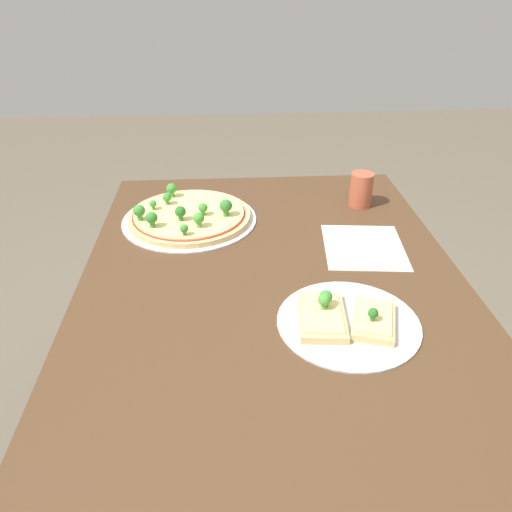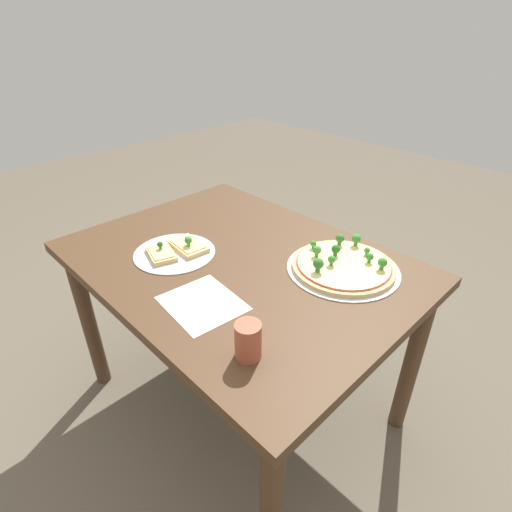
% 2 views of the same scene
% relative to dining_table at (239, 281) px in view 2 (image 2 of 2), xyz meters
% --- Properties ---
extents(ground_plane, '(8.00, 8.00, 0.00)m').
position_rel_dining_table_xyz_m(ground_plane, '(0.00, 0.00, -0.62)').
color(ground_plane, brown).
extents(dining_table, '(1.17, 0.87, 0.71)m').
position_rel_dining_table_xyz_m(dining_table, '(0.00, 0.00, 0.00)').
color(dining_table, '#4C331E').
rests_on(dining_table, ground_plane).
extents(pizza_tray_whole, '(0.37, 0.37, 0.07)m').
position_rel_dining_table_xyz_m(pizza_tray_whole, '(0.29, 0.20, 0.11)').
color(pizza_tray_whole, silver).
rests_on(pizza_tray_whole, dining_table).
extents(pizza_tray_slice, '(0.28, 0.28, 0.06)m').
position_rel_dining_table_xyz_m(pizza_tray_slice, '(-0.18, -0.13, 0.10)').
color(pizza_tray_slice, silver).
rests_on(pizza_tray_slice, dining_table).
extents(drinking_cup, '(0.07, 0.07, 0.10)m').
position_rel_dining_table_xyz_m(drinking_cup, '(0.36, -0.29, 0.14)').
color(drinking_cup, '#AD5138').
rests_on(drinking_cup, dining_table).
extents(paper_menu, '(0.24, 0.22, 0.00)m').
position_rel_dining_table_xyz_m(paper_menu, '(0.11, -0.24, 0.09)').
color(paper_menu, silver).
rests_on(paper_menu, dining_table).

